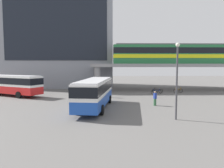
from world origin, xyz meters
TOP-DOWN VIEW (x-y plane):
  - ground_plane at (0.00, 10.00)m, footprint 120.00×120.00m
  - station_building at (-8.81, 25.15)m, footprint 22.51×13.07m
  - elevated_platform at (14.06, 17.07)m, footprint 31.47×7.18m
  - train at (15.40, 17.07)m, footprint 25.77×2.96m
  - bus_main at (-0.06, -1.38)m, footprint 3.94×11.28m
  - bus_secondary at (-13.59, 8.84)m, footprint 10.90×7.55m
  - bicycle_black at (10.04, 11.98)m, footprint 1.70×0.66m
  - bicycle_blue at (9.45, 10.38)m, footprint 1.79×0.24m
  - bicycle_orange at (13.63, 12.07)m, footprint 1.76×0.47m
  - pedestrian_by_bike_rack at (6.96, 0.18)m, footprint 0.35×0.45m
  - pedestrian_walking_across at (1.70, 6.75)m, footprint 0.37×0.46m
  - lamp_post at (7.33, -6.52)m, footprint 0.36×0.36m

SIDE VIEW (x-z plane):
  - ground_plane at x=0.00m, z-range 0.00..0.00m
  - bicycle_black at x=10.04m, z-range -0.16..0.88m
  - bicycle_blue at x=9.45m, z-range -0.16..0.88m
  - bicycle_orange at x=13.63m, z-range -0.16..0.88m
  - pedestrian_by_bike_rack at x=6.96m, z-range -0.05..1.67m
  - pedestrian_walking_across at x=1.70m, z-range -0.05..1.70m
  - bus_main at x=-0.06m, z-range 0.38..3.60m
  - bus_secondary at x=-13.59m, z-range 0.38..3.60m
  - lamp_post at x=7.33m, z-range 0.58..7.29m
  - elevated_platform at x=14.06m, z-range 1.88..6.92m
  - train at x=15.40m, z-range 5.09..8.93m
  - station_building at x=-8.81m, z-range 0.00..21.24m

